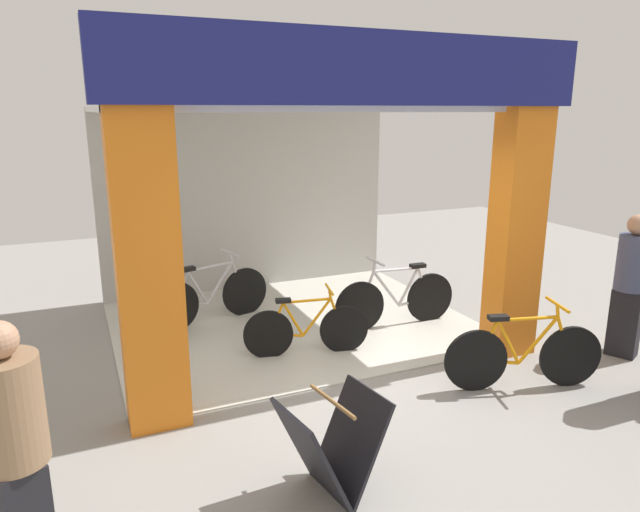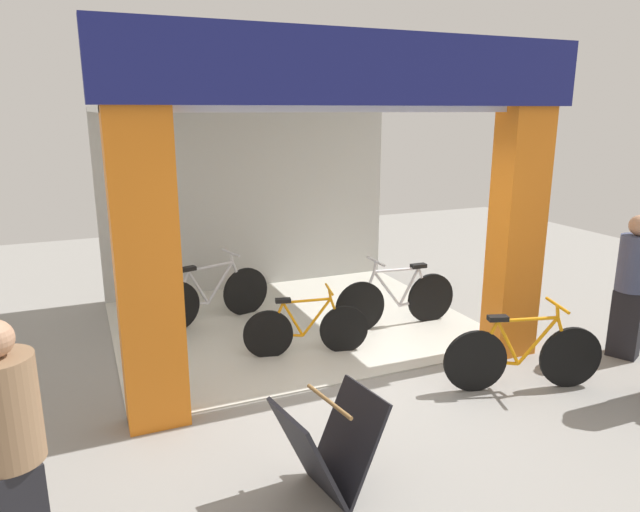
{
  "view_description": "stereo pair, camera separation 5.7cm",
  "coord_description": "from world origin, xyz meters",
  "px_view_note": "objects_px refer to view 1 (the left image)",
  "views": [
    {
      "loc": [
        -2.54,
        -4.9,
        2.78
      ],
      "look_at": [
        0.0,
        0.93,
        1.15
      ],
      "focal_mm": 32.17,
      "sensor_mm": 36.0,
      "label": 1
    },
    {
      "loc": [
        -2.49,
        -4.92,
        2.78
      ],
      "look_at": [
        0.0,
        0.93,
        1.15
      ],
      "focal_mm": 32.17,
      "sensor_mm": 36.0,
      "label": 2
    }
  ],
  "objects_px": {
    "bicycle_parked_0": "(523,355)",
    "bicycle_inside_0": "(306,329)",
    "sandwich_board_sign": "(332,447)",
    "pedestrian_1": "(630,284)",
    "pedestrian_3": "(15,458)",
    "bicycle_inside_1": "(210,296)",
    "bicycle_inside_2": "(396,299)"
  },
  "relations": [
    {
      "from": "bicycle_parked_0",
      "to": "bicycle_inside_0",
      "type": "bearing_deg",
      "value": 136.44
    },
    {
      "from": "bicycle_parked_0",
      "to": "sandwich_board_sign",
      "type": "height_order",
      "value": "bicycle_parked_0"
    },
    {
      "from": "pedestrian_1",
      "to": "sandwich_board_sign",
      "type": "bearing_deg",
      "value": -167.43
    },
    {
      "from": "bicycle_inside_0",
      "to": "pedestrian_3",
      "type": "bearing_deg",
      "value": -138.25
    },
    {
      "from": "bicycle_inside_1",
      "to": "bicycle_parked_0",
      "type": "distance_m",
      "value": 3.98
    },
    {
      "from": "bicycle_inside_1",
      "to": "pedestrian_3",
      "type": "xyz_separation_m",
      "value": [
        -1.99,
        -3.93,
        0.51
      ]
    },
    {
      "from": "pedestrian_1",
      "to": "pedestrian_3",
      "type": "xyz_separation_m",
      "value": [
        -6.14,
        -1.01,
        0.03
      ]
    },
    {
      "from": "bicycle_inside_1",
      "to": "bicycle_inside_0",
      "type": "bearing_deg",
      "value": -62.21
    },
    {
      "from": "bicycle_inside_2",
      "to": "pedestrian_3",
      "type": "xyz_separation_m",
      "value": [
        -4.19,
        -2.84,
        0.51
      ]
    },
    {
      "from": "pedestrian_1",
      "to": "bicycle_inside_1",
      "type": "bearing_deg",
      "value": 144.85
    },
    {
      "from": "bicycle_parked_0",
      "to": "sandwich_board_sign",
      "type": "relative_size",
      "value": 1.99
    },
    {
      "from": "bicycle_inside_1",
      "to": "pedestrian_1",
      "type": "distance_m",
      "value": 5.1
    },
    {
      "from": "pedestrian_1",
      "to": "bicycle_parked_0",
      "type": "bearing_deg",
      "value": -173.94
    },
    {
      "from": "sandwich_board_sign",
      "to": "bicycle_parked_0",
      "type": "bearing_deg",
      "value": 16.77
    },
    {
      "from": "bicycle_inside_0",
      "to": "bicycle_inside_2",
      "type": "distance_m",
      "value": 1.47
    },
    {
      "from": "bicycle_inside_1",
      "to": "bicycle_parked_0",
      "type": "bearing_deg",
      "value": -51.24
    },
    {
      "from": "bicycle_inside_0",
      "to": "pedestrian_1",
      "type": "xyz_separation_m",
      "value": [
        3.38,
        -1.45,
        0.54
      ]
    },
    {
      "from": "bicycle_parked_0",
      "to": "sandwich_board_sign",
      "type": "bearing_deg",
      "value": -163.23
    },
    {
      "from": "bicycle_inside_1",
      "to": "bicycle_inside_2",
      "type": "height_order",
      "value": "bicycle_inside_1"
    },
    {
      "from": "bicycle_inside_0",
      "to": "pedestrian_3",
      "type": "distance_m",
      "value": 3.75
    },
    {
      "from": "bicycle_inside_2",
      "to": "bicycle_parked_0",
      "type": "height_order",
      "value": "bicycle_inside_2"
    },
    {
      "from": "bicycle_inside_0",
      "to": "sandwich_board_sign",
      "type": "height_order",
      "value": "bicycle_inside_0"
    },
    {
      "from": "bicycle_inside_0",
      "to": "pedestrian_3",
      "type": "height_order",
      "value": "pedestrian_3"
    },
    {
      "from": "bicycle_inside_1",
      "to": "sandwich_board_sign",
      "type": "distance_m",
      "value": 3.85
    },
    {
      "from": "sandwich_board_sign",
      "to": "bicycle_inside_0",
      "type": "bearing_deg",
      "value": 72.1
    },
    {
      "from": "bicycle_inside_2",
      "to": "bicycle_inside_1",
      "type": "bearing_deg",
      "value": 153.56
    },
    {
      "from": "bicycle_inside_0",
      "to": "pedestrian_3",
      "type": "xyz_separation_m",
      "value": [
        -2.76,
        -2.47,
        0.57
      ]
    },
    {
      "from": "pedestrian_3",
      "to": "bicycle_inside_2",
      "type": "bearing_deg",
      "value": 34.17
    },
    {
      "from": "pedestrian_3",
      "to": "pedestrian_1",
      "type": "bearing_deg",
      "value": 9.35
    },
    {
      "from": "bicycle_inside_1",
      "to": "bicycle_inside_2",
      "type": "relative_size",
      "value": 0.98
    },
    {
      "from": "bicycle_inside_2",
      "to": "sandwich_board_sign",
      "type": "height_order",
      "value": "bicycle_inside_2"
    },
    {
      "from": "pedestrian_1",
      "to": "bicycle_inside_0",
      "type": "bearing_deg",
      "value": 156.7
    }
  ]
}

